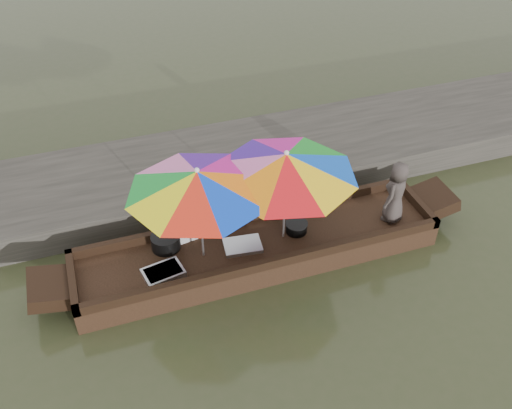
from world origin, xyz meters
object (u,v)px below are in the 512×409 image
object	(u,v)px
cooking_pot	(166,242)
charcoal_grill	(296,228)
umbrella_stern	(285,196)
tray_scallop	(243,246)
boat_hull	(258,251)
umbrella_bow	(200,214)
vendor	(396,192)
tray_crayfish	(163,273)
supply_bag	(186,231)

from	to	relation	value
cooking_pot	charcoal_grill	xyz separation A→B (m)	(1.96, -0.29, -0.04)
umbrella_stern	tray_scallop	bearing A→B (deg)	-177.81
boat_hull	umbrella_bow	size ratio (longest dim) A/B	2.76
boat_hull	umbrella_stern	size ratio (longest dim) A/B	2.68
tray_scallop	vendor	size ratio (longest dim) A/B	0.53
umbrella_stern	vendor	bearing A→B (deg)	-5.02
tray_crayfish	supply_bag	world-z (taller)	supply_bag
boat_hull	umbrella_bow	xyz separation A→B (m)	(-0.84, 0.00, 0.95)
supply_bag	umbrella_stern	size ratio (longest dim) A/B	0.14
charcoal_grill	tray_scallop	bearing A→B (deg)	-175.58
vendor	umbrella_bow	bearing A→B (deg)	-40.08
vendor	umbrella_stern	bearing A→B (deg)	-42.16
boat_hull	tray_crayfish	bearing A→B (deg)	-171.86
supply_bag	cooking_pot	bearing A→B (deg)	-161.24
tray_crayfish	cooking_pot	bearing A→B (deg)	74.09
tray_scallop	vendor	world-z (taller)	vendor
tray_scallop	charcoal_grill	distance (m)	0.89
supply_bag	vendor	distance (m)	3.23
umbrella_bow	charcoal_grill	bearing A→B (deg)	1.68
supply_bag	tray_crayfish	bearing A→B (deg)	-126.66
tray_crayfish	supply_bag	xyz separation A→B (m)	(0.49, 0.66, 0.09)
charcoal_grill	umbrella_bow	bearing A→B (deg)	-178.32
boat_hull	charcoal_grill	bearing A→B (deg)	3.93
boat_hull	supply_bag	size ratio (longest dim) A/B	19.62
tray_crayfish	umbrella_bow	world-z (taller)	umbrella_bow
boat_hull	cooking_pot	distance (m)	1.40
tray_scallop	tray_crayfish	bearing A→B (deg)	-171.35
boat_hull	tray_crayfish	world-z (taller)	tray_crayfish
charcoal_grill	umbrella_bow	size ratio (longest dim) A/B	0.16
supply_bag	umbrella_bow	size ratio (longest dim) A/B	0.14
boat_hull	charcoal_grill	size ratio (longest dim) A/B	16.89
tray_crayfish	vendor	size ratio (longest dim) A/B	0.53
supply_bag	vendor	xyz separation A→B (m)	(3.15, -0.60, 0.39)
tray_scallop	supply_bag	size ratio (longest dim) A/B	1.97
cooking_pot	supply_bag	bearing A→B (deg)	18.76
tray_crayfish	charcoal_grill	world-z (taller)	charcoal_grill
vendor	tray_crayfish	bearing A→B (deg)	-36.24
tray_crayfish	vendor	world-z (taller)	vendor
boat_hull	cooking_pot	xyz separation A→B (m)	(-1.33, 0.34, 0.29)
boat_hull	supply_bag	world-z (taller)	supply_bag
boat_hull	umbrella_stern	world-z (taller)	umbrella_stern
cooking_pot	umbrella_bow	size ratio (longest dim) A/B	0.22
cooking_pot	tray_scallop	xyz separation A→B (m)	(1.07, -0.36, -0.08)
boat_hull	charcoal_grill	distance (m)	0.68
boat_hull	charcoal_grill	xyz separation A→B (m)	(0.63, 0.04, 0.25)
tray_scallop	supply_bag	distance (m)	0.88
vendor	umbrella_bow	world-z (taller)	umbrella_bow
boat_hull	umbrella_stern	distance (m)	1.03
supply_bag	tray_scallop	bearing A→B (deg)	-32.87
vendor	umbrella_bow	size ratio (longest dim) A/B	0.52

